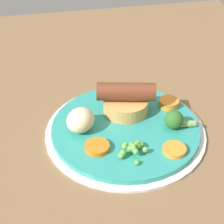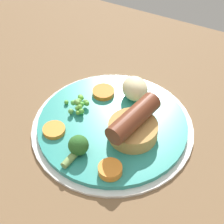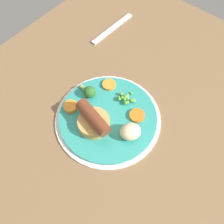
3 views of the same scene
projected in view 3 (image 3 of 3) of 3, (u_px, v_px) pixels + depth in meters
dining_table at (97, 120)px, 66.24cm from camera, size 110.00×80.00×3.00cm
dinner_plate at (108, 118)px, 64.19cm from camera, size 27.28×27.28×1.40cm
sausage_pudding at (94, 121)px, 60.12cm from camera, size 7.94×10.56×5.74cm
pea_pile at (126, 98)px, 65.02cm from camera, size 4.60×4.86×1.88cm
broccoli_floret_near at (89, 92)px, 65.46cm from camera, size 3.20×5.44×3.20cm
potato_chunk_0 at (130, 132)px, 59.13cm from camera, size 6.74×6.65×3.98cm
carrot_slice_0 at (109, 85)px, 68.00cm from camera, size 5.22×5.22×0.75cm
carrot_slice_1 at (137, 116)px, 63.11cm from camera, size 5.52×5.52×0.85cm
carrot_slice_3 at (71, 107)px, 64.19cm from camera, size 4.20×4.20×1.27cm
fork at (112, 28)px, 81.06cm from camera, size 18.05×2.43×0.60cm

